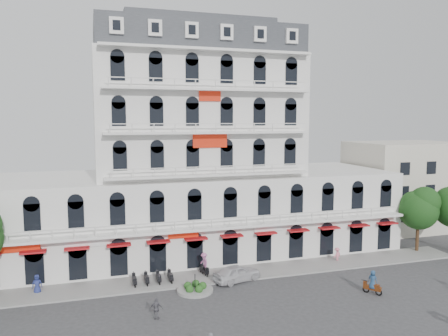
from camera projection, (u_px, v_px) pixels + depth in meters
The scene contains 13 objects.
ground at pixel (251, 316), 33.61m from camera, with size 120.00×120.00×0.00m, color #38383A.
sidewalk at pixel (218, 276), 42.16m from camera, with size 53.00×4.00×0.16m, color gray.
main_building at pixel (196, 165), 49.62m from camera, with size 45.00×15.00×25.80m.
flank_building_east at pixel (403, 185), 60.62m from camera, with size 14.00×10.00×12.00m, color beige.
traffic_island at pixel (195, 289), 38.42m from camera, with size 3.20×3.20×1.60m.
parked_scooter_row at pixel (153, 284), 40.14m from camera, with size 4.40×1.80×1.10m, color black, non-canonical shape.
tree_east_inner at pixel (419, 207), 49.46m from camera, with size 4.40×4.37×7.57m.
parked_car at pixel (237, 273), 40.84m from camera, with size 1.87×4.64×1.58m, color silver.
rider_east at pixel (373, 282), 37.82m from camera, with size 1.16×1.45×2.12m.
rider_center at pixel (204, 264), 42.13m from camera, with size 0.91×1.69×2.34m.
pedestrian_left at pixel (37, 284), 37.86m from camera, with size 0.84×0.55×1.72m, color navy.
pedestrian_mid at pixel (156, 309), 33.02m from camera, with size 1.00×0.41×1.70m, color #5E5C64.
pedestrian_right at pixel (337, 255), 46.40m from camera, with size 1.01×0.58×1.56m, color pink.
Camera 1 is at (-11.30, -30.16, 15.09)m, focal length 35.00 mm.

